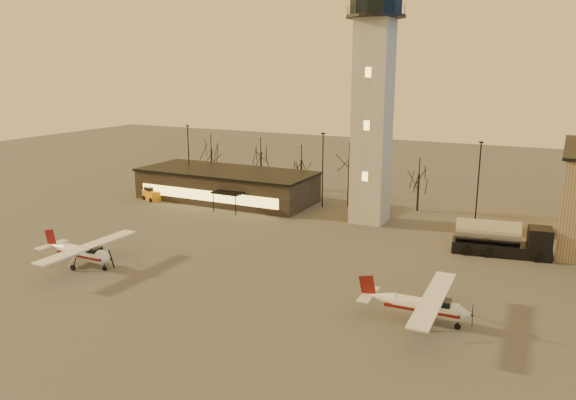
{
  "coord_description": "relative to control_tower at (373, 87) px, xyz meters",
  "views": [
    {
      "loc": [
        21.09,
        -34.16,
        18.56
      ],
      "look_at": [
        -2.63,
        13.0,
        6.04
      ],
      "focal_mm": 35.0,
      "sensor_mm": 36.0,
      "label": 1
    }
  ],
  "objects": [
    {
      "name": "fuel_truck",
      "position": [
        15.96,
        -6.0,
        -14.94
      ],
      "size": [
        9.73,
        4.19,
        3.5
      ],
      "rotation": [
        0.0,
        0.0,
        0.14
      ],
      "color": "black",
      "rests_on": "ground"
    },
    {
      "name": "terminal",
      "position": [
        -21.99,
        1.98,
        -14.17
      ],
      "size": [
        25.4,
        12.2,
        4.3
      ],
      "color": "black",
      "rests_on": "ground"
    },
    {
      "name": "cessna_rear",
      "position": [
        -18.76,
        -27.61,
        -15.24
      ],
      "size": [
        9.02,
        11.41,
        3.16
      ],
      "rotation": [
        0.0,
        0.0,
        -0.01
      ],
      "color": "white",
      "rests_on": "ground"
    },
    {
      "name": "cessna_front",
      "position": [
        13.03,
        -25.21,
        -15.26
      ],
      "size": [
        8.94,
        11.3,
        3.12
      ],
      "rotation": [
        0.0,
        0.0,
        0.03
      ],
      "color": "silver",
      "rests_on": "ground"
    },
    {
      "name": "ground",
      "position": [
        0.0,
        -30.0,
        -16.33
      ],
      "size": [
        220.0,
        220.0,
        0.0
      ],
      "primitive_type": "plane",
      "color": "#44413F",
      "rests_on": "ground"
    },
    {
      "name": "tree_row",
      "position": [
        -13.7,
        9.16,
        -10.39
      ],
      "size": [
        37.2,
        9.2,
        8.8
      ],
      "color": "black",
      "rests_on": "ground"
    },
    {
      "name": "light_poles",
      "position": [
        0.5,
        1.0,
        -10.92
      ],
      "size": [
        58.5,
        12.25,
        10.14
      ],
      "color": "black",
      "rests_on": "ground"
    },
    {
      "name": "service_cart",
      "position": [
        -31.51,
        -2.98,
        -15.6
      ],
      "size": [
        3.37,
        2.72,
        1.89
      ],
      "rotation": [
        0.0,
        0.0,
        -0.37
      ],
      "color": "#CB7E0B",
      "rests_on": "ground"
    },
    {
      "name": "control_tower",
      "position": [
        0.0,
        0.0,
        0.0
      ],
      "size": [
        6.8,
        6.8,
        32.6
      ],
      "color": "#9A9892",
      "rests_on": "ground"
    }
  ]
}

